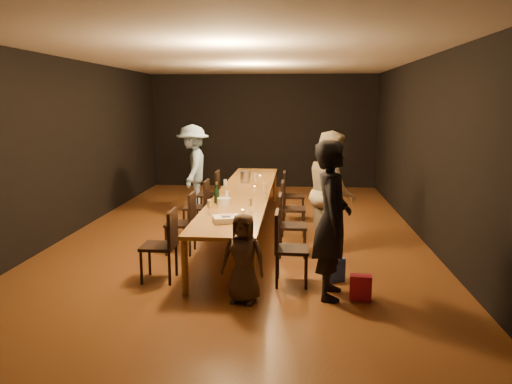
# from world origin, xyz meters

# --- Properties ---
(ground) EXTENTS (10.00, 10.00, 0.00)m
(ground) POSITION_xyz_m (0.00, 0.00, 0.00)
(ground) COLOR #4D2A13
(ground) RESTS_ON ground
(room_shell) EXTENTS (6.04, 10.04, 3.02)m
(room_shell) POSITION_xyz_m (0.00, 0.00, 2.08)
(room_shell) COLOR black
(room_shell) RESTS_ON ground
(table) EXTENTS (0.90, 6.00, 0.75)m
(table) POSITION_xyz_m (0.00, 0.00, 0.70)
(table) COLOR brown
(table) RESTS_ON ground
(chair_right_0) EXTENTS (0.42, 0.42, 0.93)m
(chair_right_0) POSITION_xyz_m (0.85, -2.40, 0.47)
(chair_right_0) COLOR black
(chair_right_0) RESTS_ON ground
(chair_right_1) EXTENTS (0.42, 0.42, 0.93)m
(chair_right_1) POSITION_xyz_m (0.85, -1.20, 0.47)
(chair_right_1) COLOR black
(chair_right_1) RESTS_ON ground
(chair_right_2) EXTENTS (0.42, 0.42, 0.93)m
(chair_right_2) POSITION_xyz_m (0.85, 0.00, 0.47)
(chair_right_2) COLOR black
(chair_right_2) RESTS_ON ground
(chair_right_3) EXTENTS (0.42, 0.42, 0.93)m
(chair_right_3) POSITION_xyz_m (0.85, 1.20, 0.47)
(chair_right_3) COLOR black
(chair_right_3) RESTS_ON ground
(chair_left_0) EXTENTS (0.42, 0.42, 0.93)m
(chair_left_0) POSITION_xyz_m (-0.85, -2.40, 0.47)
(chair_left_0) COLOR black
(chair_left_0) RESTS_ON ground
(chair_left_1) EXTENTS (0.42, 0.42, 0.93)m
(chair_left_1) POSITION_xyz_m (-0.85, -1.20, 0.47)
(chair_left_1) COLOR black
(chair_left_1) RESTS_ON ground
(chair_left_2) EXTENTS (0.42, 0.42, 0.93)m
(chair_left_2) POSITION_xyz_m (-0.85, 0.00, 0.47)
(chair_left_2) COLOR black
(chair_left_2) RESTS_ON ground
(chair_left_3) EXTENTS (0.42, 0.42, 0.93)m
(chair_left_3) POSITION_xyz_m (-0.85, 1.20, 0.47)
(chair_left_3) COLOR black
(chair_left_3) RESTS_ON ground
(woman_birthday) EXTENTS (0.49, 0.70, 1.84)m
(woman_birthday) POSITION_xyz_m (1.31, -2.77, 0.92)
(woman_birthday) COLOR black
(woman_birthday) RESTS_ON ground
(woman_tan) EXTENTS (0.75, 0.94, 1.85)m
(woman_tan) POSITION_xyz_m (1.43, -0.92, 0.92)
(woman_tan) COLOR #BDAE8E
(woman_tan) RESTS_ON ground
(man_blue) EXTENTS (0.79, 1.23, 1.81)m
(man_blue) POSITION_xyz_m (-1.28, 1.84, 0.90)
(man_blue) COLOR #87ACD1
(man_blue) RESTS_ON ground
(child) EXTENTS (0.56, 0.42, 1.04)m
(child) POSITION_xyz_m (0.31, -3.01, 0.52)
(child) COLOR #423125
(child) RESTS_ON ground
(gift_bag_red) EXTENTS (0.26, 0.16, 0.30)m
(gift_bag_red) POSITION_xyz_m (1.65, -2.86, 0.15)
(gift_bag_red) COLOR #D41F44
(gift_bag_red) RESTS_ON ground
(gift_bag_blue) EXTENTS (0.29, 0.25, 0.31)m
(gift_bag_blue) POSITION_xyz_m (1.39, -2.25, 0.15)
(gift_bag_blue) COLOR #294DB2
(gift_bag_blue) RESTS_ON ground
(birthday_cake) EXTENTS (0.40, 0.36, 0.08)m
(birthday_cake) POSITION_xyz_m (0.01, -2.26, 0.79)
(birthday_cake) COLOR white
(birthday_cake) RESTS_ON table
(plate_stack) EXTENTS (0.27, 0.27, 0.11)m
(plate_stack) POSITION_xyz_m (-0.17, -1.22, 0.81)
(plate_stack) COLOR white
(plate_stack) RESTS_ON table
(champagne_bottle) EXTENTS (0.10, 0.10, 0.33)m
(champagne_bottle) POSITION_xyz_m (-0.31, -1.06, 0.91)
(champagne_bottle) COLOR black
(champagne_bottle) RESTS_ON table
(ice_bucket) EXTENTS (0.21, 0.21, 0.21)m
(ice_bucket) POSITION_xyz_m (-0.08, 0.98, 0.86)
(ice_bucket) COLOR silver
(ice_bucket) RESTS_ON table
(wineglass_0) EXTENTS (0.06, 0.06, 0.21)m
(wineglass_0) POSITION_xyz_m (-0.28, -1.85, 0.85)
(wineglass_0) COLOR beige
(wineglass_0) RESTS_ON table
(wineglass_1) EXTENTS (0.06, 0.06, 0.21)m
(wineglass_1) POSITION_xyz_m (0.25, -1.68, 0.85)
(wineglass_1) COLOR beige
(wineglass_1) RESTS_ON table
(wineglass_2) EXTENTS (0.06, 0.06, 0.21)m
(wineglass_2) POSITION_xyz_m (-0.14, -1.10, 0.85)
(wineglass_2) COLOR silver
(wineglass_2) RESTS_ON table
(wineglass_3) EXTENTS (0.06, 0.06, 0.21)m
(wineglass_3) POSITION_xyz_m (0.38, -0.42, 0.85)
(wineglass_3) COLOR beige
(wineglass_3) RESTS_ON table
(wineglass_4) EXTENTS (0.06, 0.06, 0.21)m
(wineglass_4) POSITION_xyz_m (-0.32, -0.03, 0.85)
(wineglass_4) COLOR silver
(wineglass_4) RESTS_ON table
(wineglass_5) EXTENTS (0.06, 0.06, 0.21)m
(wineglass_5) POSITION_xyz_m (0.13, 0.80, 0.85)
(wineglass_5) COLOR silver
(wineglass_5) RESTS_ON table
(tealight_near) EXTENTS (0.05, 0.05, 0.03)m
(tealight_near) POSITION_xyz_m (0.15, -1.65, 0.77)
(tealight_near) COLOR #B2B7B2
(tealight_near) RESTS_ON table
(tealight_mid) EXTENTS (0.05, 0.05, 0.03)m
(tealight_mid) POSITION_xyz_m (0.15, 0.33, 0.77)
(tealight_mid) COLOR #B2B7B2
(tealight_mid) RESTS_ON table
(tealight_far) EXTENTS (0.05, 0.05, 0.03)m
(tealight_far) POSITION_xyz_m (0.15, 1.69, 0.77)
(tealight_far) COLOR #B2B7B2
(tealight_far) RESTS_ON table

